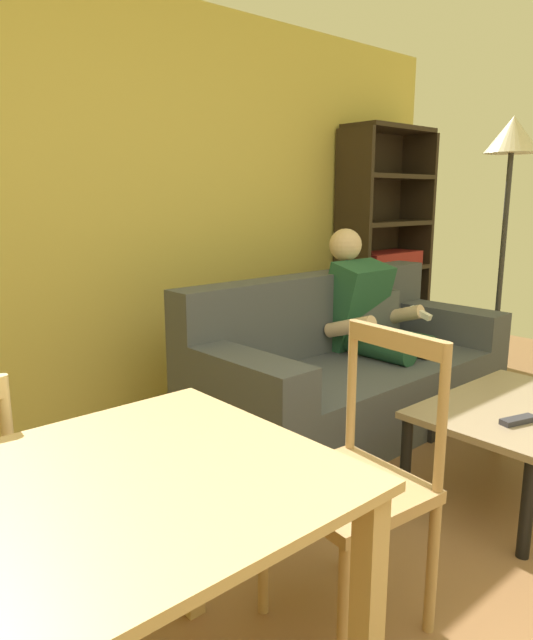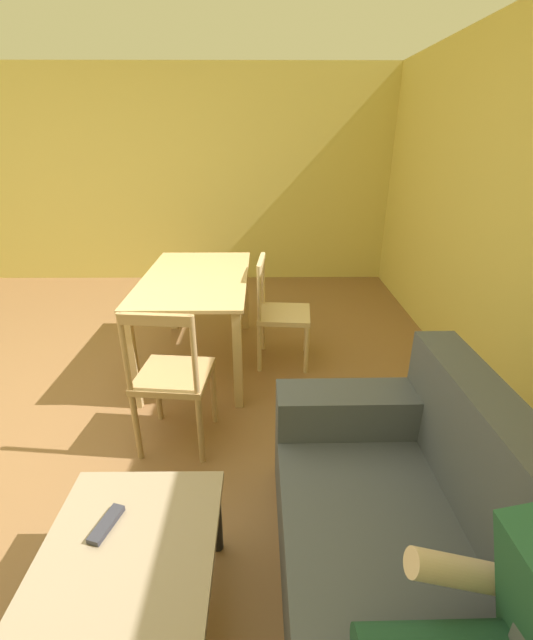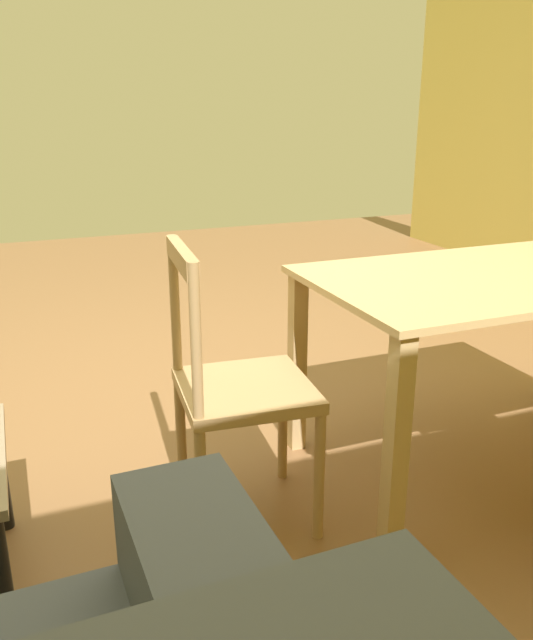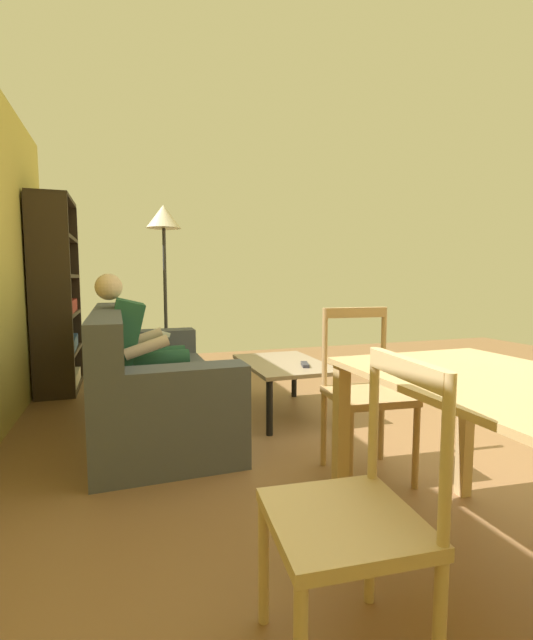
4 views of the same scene
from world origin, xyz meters
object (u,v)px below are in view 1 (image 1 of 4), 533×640
(person_lounging, at_px, (371,321))
(tv_remote, at_px, (518,420))
(coffee_table, at_px, (515,416))
(bookshelf, at_px, (382,265))
(couch, at_px, (347,371))
(floor_lamp, at_px, (510,161))
(dining_table, at_px, (4,577))
(dining_chair_facing_couch, at_px, (355,486))

(person_lounging, bearing_deg, tv_remote, -114.38)
(coffee_table, height_order, bookshelf, bookshelf)
(couch, bearing_deg, floor_lamp, -11.75)
(floor_lamp, bearing_deg, couch, 168.25)
(dining_table, bearing_deg, coffee_table, 1.15)
(coffee_table, relative_size, dining_table, 0.67)
(person_lounging, xyz_separation_m, tv_remote, (-0.56, -1.23, -0.14))
(tv_remote, height_order, floor_lamp, floor_lamp)
(bookshelf, distance_m, dining_chair_facing_couch, 3.29)
(couch, relative_size, tv_remote, 12.21)
(tv_remote, bearing_deg, dining_table, 104.67)
(floor_lamp, bearing_deg, bookshelf, 86.96)
(person_lounging, height_order, dining_table, person_lounging)
(couch, relative_size, bookshelf, 1.08)
(coffee_table, distance_m, bookshelf, 2.42)
(coffee_table, distance_m, tv_remote, 0.23)
(dining_chair_facing_couch, relative_size, floor_lamp, 0.51)
(tv_remote, distance_m, floor_lamp, 2.17)
(tv_remote, xyz_separation_m, floor_lamp, (1.60, 0.92, 1.15))
(bookshelf, bearing_deg, floor_lamp, -93.04)
(couch, xyz_separation_m, tv_remote, (-0.30, -1.19, 0.12))
(person_lounging, xyz_separation_m, coffee_table, (-0.36, -1.12, -0.21))
(couch, distance_m, bookshelf, 1.65)
(dining_table, bearing_deg, tv_remote, -1.68)
(bookshelf, height_order, dining_chair_facing_couch, bookshelf)
(couch, xyz_separation_m, person_lounging, (0.26, 0.03, 0.27))
(tv_remote, bearing_deg, coffee_table, -46.03)
(bookshelf, relative_size, floor_lamp, 1.01)
(couch, distance_m, tv_remote, 1.24)
(dining_table, distance_m, dining_chair_facing_couch, 1.06)
(coffee_table, relative_size, tv_remote, 5.63)
(couch, bearing_deg, bookshelf, 30.69)
(coffee_table, bearing_deg, floor_lamp, 30.32)
(person_lounging, distance_m, dining_chair_facing_couch, 1.94)
(tv_remote, height_order, dining_chair_facing_couch, dining_chair_facing_couch)
(tv_remote, bearing_deg, floor_lamp, -43.66)
(floor_lamp, bearing_deg, coffee_table, -149.68)
(coffee_table, distance_m, dining_chair_facing_couch, 1.19)
(couch, height_order, tv_remote, couch)
(bookshelf, bearing_deg, dining_table, -152.23)
(couch, bearing_deg, tv_remote, -103.98)
(couch, bearing_deg, dining_table, -154.01)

